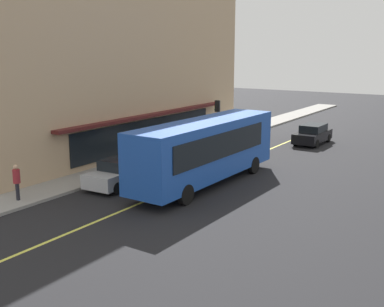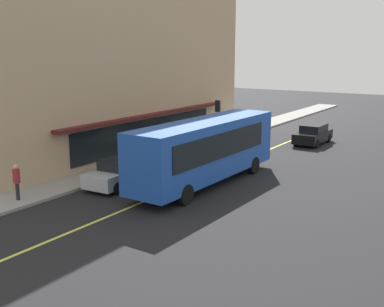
{
  "view_description": "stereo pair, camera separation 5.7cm",
  "coord_description": "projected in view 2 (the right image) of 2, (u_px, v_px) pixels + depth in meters",
  "views": [
    {
      "loc": [
        -21.79,
        -13.87,
        7.17
      ],
      "look_at": [
        -0.58,
        0.02,
        1.6
      ],
      "focal_mm": 44.12,
      "sensor_mm": 36.0,
      "label": 1
    },
    {
      "loc": [
        -21.76,
        -13.92,
        7.17
      ],
      "look_at": [
        -0.58,
        0.02,
        1.6
      ],
      "focal_mm": 44.12,
      "sensor_mm": 36.0,
      "label": 2
    }
  ],
  "objects": [
    {
      "name": "car_silver",
      "position": [
        121.0,
        172.0,
        25.41
      ],
      "size": [
        4.4,
        2.06,
        1.52
      ],
      "color": "#B7BABF",
      "rests_on": "ground"
    },
    {
      "name": "storefront_building",
      "position": [
        93.0,
        46.0,
        34.46
      ],
      "size": [
        24.63,
        10.94,
        14.93
      ],
      "color": "tan",
      "rests_on": "ground"
    },
    {
      "name": "traffic_light",
      "position": [
        218.0,
        111.0,
        36.79
      ],
      "size": [
        0.3,
        0.52,
        3.2
      ],
      "color": "#2D2D33",
      "rests_on": "sidewalk"
    },
    {
      "name": "car_black",
      "position": [
        313.0,
        134.0,
        36.75
      ],
      "size": [
        4.31,
        1.88,
        1.52
      ],
      "color": "black",
      "rests_on": "ground"
    },
    {
      "name": "sidewalk",
      "position": [
        128.0,
        166.0,
        29.54
      ],
      "size": [
        80.0,
        2.45,
        0.15
      ],
      "primitive_type": "cube",
      "color": "gray",
      "rests_on": "ground"
    },
    {
      "name": "car_navy",
      "position": [
        221.0,
        140.0,
        34.35
      ],
      "size": [
        4.33,
        1.91,
        1.52
      ],
      "color": "navy",
      "rests_on": "ground"
    },
    {
      "name": "pedestrian_mid_block",
      "position": [
        17.0,
        179.0,
        22.36
      ],
      "size": [
        0.34,
        0.34,
        1.74
      ],
      "color": "black",
      "rests_on": "sidewalk"
    },
    {
      "name": "ground",
      "position": [
        198.0,
        179.0,
        26.76
      ],
      "size": [
        120.0,
        120.0,
        0.0
      ],
      "primitive_type": "plane",
      "color": "black"
    },
    {
      "name": "bus",
      "position": [
        206.0,
        148.0,
        25.43
      ],
      "size": [
        11.17,
        2.73,
        3.5
      ],
      "color": "#1E4CAD",
      "rests_on": "ground"
    },
    {
      "name": "pedestrian_waiting",
      "position": [
        213.0,
        126.0,
        38.0
      ],
      "size": [
        0.34,
        0.34,
        1.74
      ],
      "color": "black",
      "rests_on": "sidewalk"
    },
    {
      "name": "lane_centre_stripe",
      "position": [
        198.0,
        179.0,
        26.76
      ],
      "size": [
        36.0,
        0.16,
        0.01
      ],
      "primitive_type": "cube",
      "color": "#D8D14C",
      "rests_on": "ground"
    }
  ]
}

